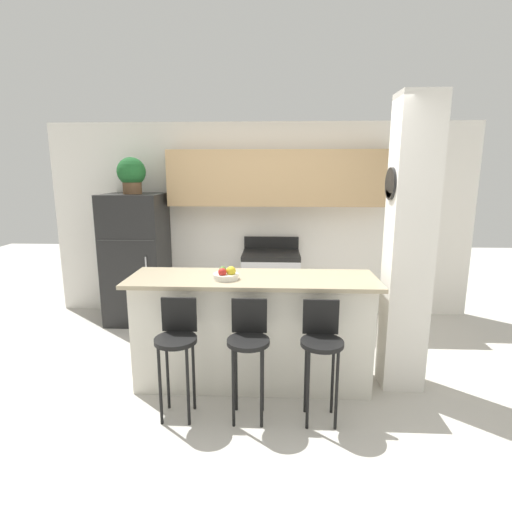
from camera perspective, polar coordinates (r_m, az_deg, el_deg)
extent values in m
plane|color=beige|center=(3.91, -0.49, -17.44)|extent=(14.00, 14.00, 0.00)
cube|color=white|center=(5.39, 0.65, 5.06)|extent=(5.60, 0.06, 2.55)
cube|color=tan|center=(5.16, 3.32, 11.04)|extent=(2.82, 0.32, 0.70)
cube|color=silver|center=(5.18, 2.25, 8.62)|extent=(0.79, 0.28, 0.12)
cube|color=white|center=(3.69, 20.97, 1.07)|extent=(0.36, 0.32, 2.55)
cylinder|color=black|center=(3.58, 18.67, 9.77)|extent=(0.02, 0.27, 0.27)
cylinder|color=white|center=(3.57, 18.57, 9.78)|extent=(0.01, 0.24, 0.24)
cube|color=silver|center=(3.70, -0.50, -10.86)|extent=(2.08, 0.54, 0.97)
cube|color=tan|center=(3.53, -0.52, -3.31)|extent=(2.20, 0.66, 0.03)
cube|color=black|center=(5.42, -16.50, -3.07)|extent=(0.73, 0.69, 1.12)
cube|color=black|center=(5.28, -17.03, 5.63)|extent=(0.73, 0.69, 0.53)
cube|color=#333333|center=(4.99, -18.17, 2.15)|extent=(0.69, 0.01, 0.01)
cylinder|color=#B2B2B7|center=(5.01, -15.32, -3.56)|extent=(0.02, 0.02, 0.62)
cube|color=silver|center=(5.21, 2.13, -4.74)|extent=(0.73, 0.60, 0.85)
cube|color=black|center=(5.10, 2.16, 0.16)|extent=(0.73, 0.60, 0.06)
cube|color=black|center=(5.36, 2.21, 1.93)|extent=(0.73, 0.04, 0.16)
cube|color=black|center=(4.91, 2.09, -5.28)|extent=(0.44, 0.01, 0.27)
cylinder|color=black|center=(3.20, -11.41, -11.70)|extent=(0.33, 0.33, 0.03)
cube|color=black|center=(3.26, -10.93, -8.19)|extent=(0.28, 0.02, 0.28)
cylinder|color=black|center=(3.28, -13.53, -17.68)|extent=(0.02, 0.02, 0.63)
cylinder|color=black|center=(3.23, -9.70, -18.01)|extent=(0.02, 0.02, 0.63)
cylinder|color=black|center=(3.46, -12.52, -15.98)|extent=(0.02, 0.02, 0.63)
cylinder|color=black|center=(3.41, -8.91, -16.24)|extent=(0.02, 0.02, 0.63)
cylinder|color=black|center=(3.11, -1.12, -12.13)|extent=(0.33, 0.33, 0.03)
cube|color=black|center=(3.18, -0.96, -8.51)|extent=(0.28, 0.02, 0.28)
cylinder|color=black|center=(3.18, -3.25, -18.37)|extent=(0.02, 0.02, 0.63)
cylinder|color=black|center=(3.16, 0.81, -18.49)|extent=(0.02, 0.02, 0.63)
cylinder|color=black|center=(3.36, -2.86, -16.54)|extent=(0.02, 0.02, 0.63)
cylinder|color=black|center=(3.35, 0.94, -16.64)|extent=(0.02, 0.02, 0.63)
cylinder|color=black|center=(3.13, 9.42, -12.17)|extent=(0.33, 0.33, 0.03)
cube|color=black|center=(3.20, 9.23, -8.57)|extent=(0.28, 0.02, 0.28)
cylinder|color=black|center=(3.17, 7.42, -18.50)|extent=(0.02, 0.02, 0.63)
cylinder|color=black|center=(3.20, 11.44, -18.39)|extent=(0.02, 0.02, 0.63)
cylinder|color=black|center=(3.36, 7.12, -16.66)|extent=(0.02, 0.02, 0.63)
cylinder|color=black|center=(3.38, 10.89, -16.58)|extent=(0.02, 0.02, 0.63)
cylinder|color=brown|center=(5.26, -17.25, 9.25)|extent=(0.23, 0.23, 0.14)
sphere|color=#1E5B28|center=(5.25, -17.39, 11.44)|extent=(0.35, 0.35, 0.35)
cylinder|color=silver|center=(3.47, -4.35, -2.92)|extent=(0.22, 0.22, 0.05)
sphere|color=gold|center=(3.44, -3.59, -2.15)|extent=(0.08, 0.08, 0.08)
sphere|color=#4C7F2D|center=(3.50, -4.78, -2.01)|extent=(0.06, 0.06, 0.06)
sphere|color=red|center=(3.42, -4.84, -2.32)|extent=(0.07, 0.07, 0.07)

